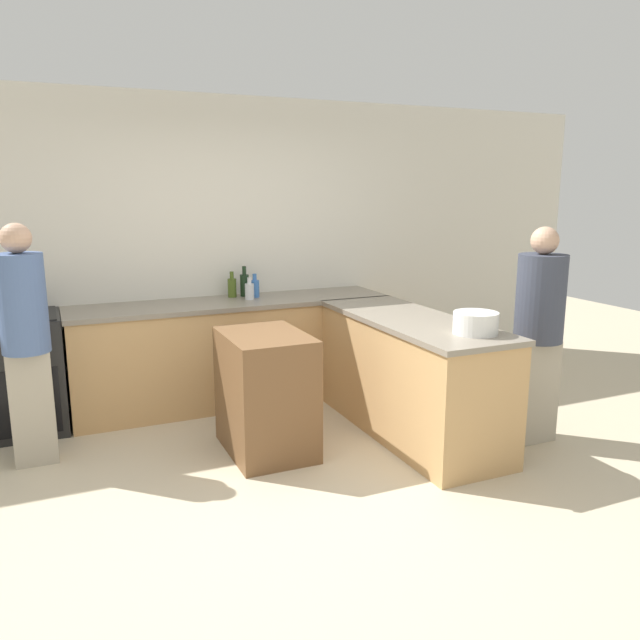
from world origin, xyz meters
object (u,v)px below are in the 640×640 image
Objects in this scene: olive_oil_bottle at (232,287)px; wine_bottle_dark at (245,284)px; range_oven at (22,373)px; mixing_bowl at (476,323)px; person_by_range at (26,336)px; island_table at (266,393)px; person_at_peninsula at (538,328)px; water_bottle_blue at (255,288)px; vinegar_bottle_clear at (250,291)px.

wine_bottle_dark is (0.12, 0.01, 0.02)m from olive_oil_bottle.
range_oven is 3.07× the size of mixing_bowl.
range_oven is at bearing 96.34° from person_by_range.
island_table is 3.77× the size of olive_oil_bottle.
water_bottle_blue is at bearing 130.30° from person_at_peninsula.
range_oven is 1.86m from olive_oil_bottle.
vinegar_bottle_clear is 0.19m from wine_bottle_dark.
vinegar_bottle_clear is 0.71× the size of wine_bottle_dark.
mixing_bowl is at bearing -33.36° from range_oven.
vinegar_bottle_clear is (0.11, -0.18, -0.02)m from olive_oil_bottle.
mixing_bowl is at bearing -61.81° from olive_oil_bottle.
vinegar_bottle_clear is (1.88, -0.00, 0.54)m from range_oven.
island_table is at bearing -16.46° from person_by_range.
mixing_bowl is 1.43× the size of water_bottle_blue.
island_table is 0.54× the size of person_at_peninsula.
vinegar_bottle_clear reaches higher than mixing_bowl.
vinegar_bottle_clear reaches higher than island_table.
olive_oil_bottle is (0.15, 1.33, 0.58)m from island_table.
mixing_bowl is 1.56× the size of vinegar_bottle_clear.
range_oven is at bearing 144.58° from island_table.
island_table is at bearing 149.44° from mixing_bowl.
water_bottle_blue is 0.12m from wine_bottle_dark.
person_by_range is (-1.69, -0.88, -0.10)m from olive_oil_bottle.
olive_oil_bottle is at bearing 27.36° from person_by_range.
person_at_peninsula is at bearing -47.79° from olive_oil_bottle.
range_oven is 2.03m from water_bottle_blue.
island_table is 3.20× the size of wine_bottle_dark.
olive_oil_bottle is at bearing -175.91° from wine_bottle_dark.
olive_oil_bottle is at bearing 5.72° from range_oven.
island_table is at bearing -102.40° from vinegar_bottle_clear.
mixing_bowl is 3.05m from person_by_range.
island_table is 0.53× the size of person_by_range.
range_oven is 4.78× the size of vinegar_bottle_clear.
person_at_peninsula is at bearing -17.35° from person_by_range.
range_oven is at bearing 146.64° from mixing_bowl.
person_by_range is at bearing -152.64° from olive_oil_bottle.
olive_oil_bottle is 0.14× the size of person_by_range.
range_oven is 4.00× the size of olive_oil_bottle.
wine_bottle_dark is 2.02m from person_by_range.
wine_bottle_dark is at bearing 4.09° from olive_oil_bottle.
wine_bottle_dark reaches higher than olive_oil_bottle.
person_at_peninsula is at bearing -49.91° from wine_bottle_dark.
mixing_bowl is 0.18× the size of person_by_range.
mixing_bowl is (2.88, -1.90, 0.53)m from range_oven.
person_at_peninsula is (3.47, -1.08, -0.04)m from person_by_range.
olive_oil_bottle is 2.65m from person_at_peninsula.
mixing_bowl is at bearing -65.09° from water_bottle_blue.
person_at_peninsula is at bearing -49.70° from water_bottle_blue.
olive_oil_bottle is 0.85× the size of wine_bottle_dark.
vinegar_bottle_clear is 0.12× the size of person_at_peninsula.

